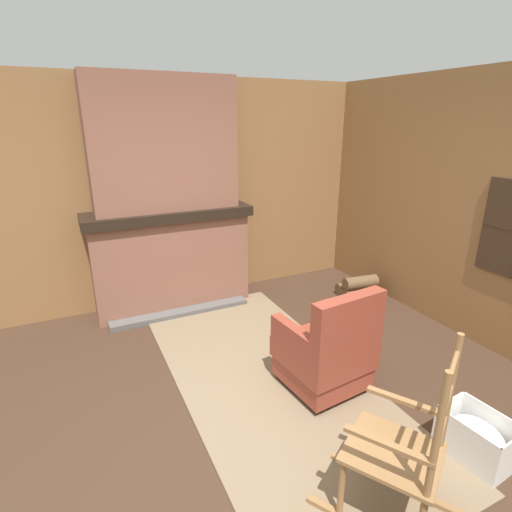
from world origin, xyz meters
TOP-DOWN VIEW (x-y plane):
  - ground_plane at (0.00, 0.00)m, footprint 14.00×14.00m
  - wood_panel_wall_left at (-2.57, 0.00)m, footprint 0.06×5.68m
  - fireplace_hearth at (-2.30, 0.00)m, footprint 0.66×1.88m
  - chimney_breast at (-2.32, 0.00)m, footprint 0.40×1.56m
  - area_rug at (-0.52, 0.36)m, footprint 3.33×1.50m
  - armchair at (-0.19, 0.72)m, footprint 0.70×0.70m
  - rocking_chair at (0.93, 0.41)m, footprint 0.90×0.77m
  - firewood_stack at (-1.48, 2.16)m, footprint 0.54×0.50m
  - laundry_basket at (0.84, 1.21)m, footprint 0.47×0.35m
  - oil_lamp_vase at (-2.36, -0.71)m, footprint 0.13×0.13m
  - storage_case at (-2.36, 0.27)m, footprint 0.13×0.23m

SIDE VIEW (x-z plane):
  - ground_plane at x=0.00m, z-range 0.00..0.00m
  - area_rug at x=-0.52m, z-range 0.00..0.01m
  - firewood_stack at x=-1.48m, z-range -0.03..0.26m
  - laundry_basket at x=0.84m, z-range 0.00..0.32m
  - armchair at x=-0.19m, z-range -0.12..0.82m
  - rocking_chair at x=0.93m, z-range -0.17..0.97m
  - fireplace_hearth at x=-2.30m, z-range 0.00..1.19m
  - storage_case at x=-2.36m, z-range 1.19..1.34m
  - oil_lamp_vase at x=-2.36m, z-range 1.16..1.39m
  - wood_panel_wall_left at x=-2.57m, z-range 0.00..2.62m
  - chimney_breast at x=-2.32m, z-range 1.19..2.60m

